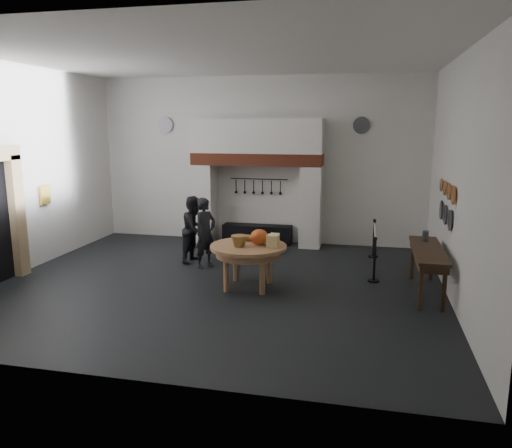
% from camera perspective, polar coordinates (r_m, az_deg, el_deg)
% --- Properties ---
extents(floor, '(9.00, 8.00, 0.02)m').
position_cam_1_polar(floor, '(10.36, -4.34, -6.86)').
color(floor, black).
rests_on(floor, ground).
extents(ceiling, '(9.00, 8.00, 0.02)m').
position_cam_1_polar(ceiling, '(9.92, -4.75, 18.65)').
color(ceiling, silver).
rests_on(ceiling, wall_back).
extents(wall_back, '(9.00, 0.02, 4.50)m').
position_cam_1_polar(wall_back, '(13.75, 0.41, 7.27)').
color(wall_back, silver).
rests_on(wall_back, floor).
extents(wall_front, '(9.00, 0.02, 4.50)m').
position_cam_1_polar(wall_front, '(6.22, -15.44, 1.81)').
color(wall_front, silver).
rests_on(wall_front, floor).
extents(wall_left, '(0.02, 8.00, 4.50)m').
position_cam_1_polar(wall_left, '(12.01, -25.62, 5.56)').
color(wall_left, silver).
rests_on(wall_left, floor).
extents(wall_right, '(0.02, 8.00, 4.50)m').
position_cam_1_polar(wall_right, '(9.59, 22.21, 4.63)').
color(wall_right, silver).
rests_on(wall_right, floor).
extents(chimney_pier_left, '(0.55, 0.70, 2.15)m').
position_cam_1_polar(chimney_pier_left, '(13.94, -5.85, 2.41)').
color(chimney_pier_left, silver).
rests_on(chimney_pier_left, floor).
extents(chimney_pier_right, '(0.55, 0.70, 2.15)m').
position_cam_1_polar(chimney_pier_right, '(13.31, 6.30, 1.97)').
color(chimney_pier_right, silver).
rests_on(chimney_pier_right, floor).
extents(hearth_brick_band, '(3.50, 0.72, 0.32)m').
position_cam_1_polar(hearth_brick_band, '(13.41, 0.09, 7.42)').
color(hearth_brick_band, '#9E442B').
rests_on(hearth_brick_band, chimney_pier_left).
extents(chimney_hood, '(3.50, 0.70, 0.90)m').
position_cam_1_polar(chimney_hood, '(13.38, 0.09, 10.03)').
color(chimney_hood, silver).
rests_on(chimney_hood, hearth_brick_band).
extents(iron_range, '(1.90, 0.45, 0.50)m').
position_cam_1_polar(iron_range, '(13.77, 0.15, -1.14)').
color(iron_range, black).
rests_on(iron_range, floor).
extents(utensil_rail, '(1.60, 0.02, 0.02)m').
position_cam_1_polar(utensil_rail, '(13.72, 0.33, 5.16)').
color(utensil_rail, black).
rests_on(utensil_rail, wall_back).
extents(door_jamb_far, '(0.22, 0.30, 2.60)m').
position_cam_1_polar(door_jamb_far, '(11.82, -25.65, 0.82)').
color(door_jamb_far, tan).
rests_on(door_jamb_far, floor).
extents(wall_plaque, '(0.05, 0.34, 0.44)m').
position_cam_1_polar(wall_plaque, '(12.69, -22.98, 3.07)').
color(wall_plaque, gold).
rests_on(wall_plaque, wall_left).
extents(work_table, '(1.87, 1.87, 0.07)m').
position_cam_1_polar(work_table, '(9.91, -0.88, -2.62)').
color(work_table, '#A9764F').
rests_on(work_table, floor).
extents(pumpkin, '(0.36, 0.36, 0.31)m').
position_cam_1_polar(pumpkin, '(9.92, 0.38, -1.48)').
color(pumpkin, '#CB591C').
rests_on(pumpkin, work_table).
extents(cheese_block_big, '(0.22, 0.22, 0.24)m').
position_cam_1_polar(cheese_block_big, '(9.73, 1.92, -1.96)').
color(cheese_block_big, '#DCC983').
rests_on(cheese_block_big, work_table).
extents(cheese_block_small, '(0.18, 0.18, 0.20)m').
position_cam_1_polar(cheese_block_small, '(10.02, 2.13, -1.67)').
color(cheese_block_small, '#ECEB8D').
rests_on(cheese_block_small, work_table).
extents(wicker_basket, '(0.39, 0.39, 0.22)m').
position_cam_1_polar(wicker_basket, '(9.77, -1.94, -1.95)').
color(wicker_basket, olive).
rests_on(wicker_basket, work_table).
extents(bread_loaf, '(0.31, 0.18, 0.13)m').
position_cam_1_polar(bread_loaf, '(10.24, -0.96, -1.58)').
color(bread_loaf, '#A07139').
rests_on(bread_loaf, work_table).
extents(visitor_near, '(0.62, 0.70, 1.61)m').
position_cam_1_polar(visitor_near, '(11.38, -5.81, -1.02)').
color(visitor_near, black).
rests_on(visitor_near, floor).
extents(visitor_far, '(0.75, 0.88, 1.58)m').
position_cam_1_polar(visitor_far, '(11.88, -7.03, -0.59)').
color(visitor_far, black).
rests_on(visitor_far, floor).
extents(side_table, '(0.55, 2.20, 0.06)m').
position_cam_1_polar(side_table, '(10.08, 19.09, -2.84)').
color(side_table, '#392714').
rests_on(side_table, floor).
extents(pewter_jug, '(0.12, 0.12, 0.22)m').
position_cam_1_polar(pewter_jug, '(10.63, 18.79, -1.33)').
color(pewter_jug, '#444449').
rests_on(pewter_jug, side_table).
extents(copper_pan_a, '(0.03, 0.34, 0.34)m').
position_cam_1_polar(copper_pan_a, '(9.81, 21.66, 3.04)').
color(copper_pan_a, '#C6662D').
rests_on(copper_pan_a, wall_right).
extents(copper_pan_b, '(0.03, 0.32, 0.32)m').
position_cam_1_polar(copper_pan_b, '(10.35, 21.20, 3.47)').
color(copper_pan_b, '#C6662D').
rests_on(copper_pan_b, wall_right).
extents(copper_pan_c, '(0.03, 0.30, 0.30)m').
position_cam_1_polar(copper_pan_c, '(10.89, 20.79, 3.85)').
color(copper_pan_c, '#C6662D').
rests_on(copper_pan_c, wall_right).
extents(copper_pan_d, '(0.03, 0.28, 0.28)m').
position_cam_1_polar(copper_pan_d, '(11.43, 20.42, 4.21)').
color(copper_pan_d, '#C6662D').
rests_on(copper_pan_d, wall_right).
extents(pewter_plate_left, '(0.03, 0.40, 0.40)m').
position_cam_1_polar(pewter_plate_left, '(10.09, 21.28, 0.39)').
color(pewter_plate_left, '#4C4C51').
rests_on(pewter_plate_left, wall_right).
extents(pewter_plate_mid, '(0.03, 0.40, 0.40)m').
position_cam_1_polar(pewter_plate_mid, '(10.67, 20.82, 0.99)').
color(pewter_plate_mid, '#4C4C51').
rests_on(pewter_plate_mid, wall_right).
extents(pewter_plate_right, '(0.03, 0.40, 0.40)m').
position_cam_1_polar(pewter_plate_right, '(11.26, 20.41, 1.53)').
color(pewter_plate_right, '#4C4C51').
rests_on(pewter_plate_right, wall_right).
extents(pewter_plate_back_left, '(0.44, 0.03, 0.44)m').
position_cam_1_polar(pewter_plate_back_left, '(14.49, -10.31, 11.06)').
color(pewter_plate_back_left, '#4C4C51').
rests_on(pewter_plate_back_left, wall_back).
extents(pewter_plate_back_right, '(0.44, 0.03, 0.44)m').
position_cam_1_polar(pewter_plate_back_right, '(13.37, 11.98, 10.99)').
color(pewter_plate_back_right, '#4C4C51').
rests_on(pewter_plate_back_right, wall_back).
extents(barrier_post_near, '(0.05, 0.05, 0.90)m').
position_cam_1_polar(barrier_post_near, '(10.65, 13.39, -4.11)').
color(barrier_post_near, black).
rests_on(barrier_post_near, floor).
extents(barrier_post_far, '(0.05, 0.05, 0.90)m').
position_cam_1_polar(barrier_post_far, '(12.59, 13.31, -1.71)').
color(barrier_post_far, black).
rests_on(barrier_post_far, floor).
extents(barrier_rope, '(0.04, 2.00, 0.04)m').
position_cam_1_polar(barrier_rope, '(11.53, 13.44, -0.88)').
color(barrier_rope, white).
rests_on(barrier_rope, barrier_post_near).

